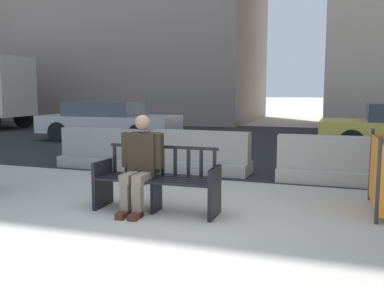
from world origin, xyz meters
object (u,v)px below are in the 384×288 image
jersey_barrier_centre (200,156)px  street_bench (157,183)px  jersey_barrier_right (335,164)px  jersey_barrier_left (105,152)px  car_sedan_mid (109,120)px  seated_person (141,161)px

jersey_barrier_centre → street_bench: bearing=-84.2°
jersey_barrier_centre → jersey_barrier_right: bearing=-3.7°
jersey_barrier_left → jersey_barrier_centre: bearing=4.6°
jersey_barrier_left → jersey_barrier_right: size_ratio=1.01×
jersey_barrier_centre → jersey_barrier_right: 2.56m
jersey_barrier_right → car_sedan_mid: bearing=147.6°
jersey_barrier_left → seated_person: bearing=-51.8°
car_sedan_mid → jersey_barrier_centre: bearing=-43.6°
jersey_barrier_centre → jersey_barrier_left: same height
jersey_barrier_left → jersey_barrier_right: (4.63, 0.00, 0.00)m
street_bench → car_sedan_mid: car_sedan_mid is taller
car_sedan_mid → street_bench: bearing=-56.0°
seated_person → car_sedan_mid: seated_person is taller
street_bench → car_sedan_mid: 8.70m
seated_person → jersey_barrier_centre: bearing=91.4°
seated_person → jersey_barrier_left: size_ratio=0.65×
jersey_barrier_left → jersey_barrier_right: bearing=0.0°
seated_person → jersey_barrier_left: 3.49m
street_bench → jersey_barrier_left: bearing=131.5°
street_bench → jersey_barrier_left: 3.57m
seated_person → jersey_barrier_left: (-2.15, 2.73, -0.35)m
jersey_barrier_left → car_sedan_mid: 5.19m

